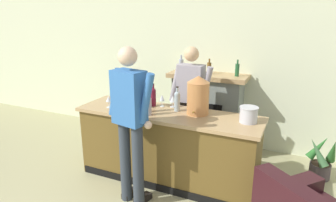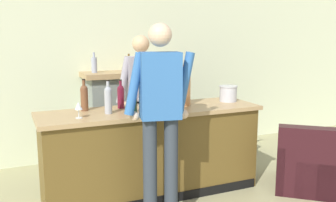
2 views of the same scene
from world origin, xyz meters
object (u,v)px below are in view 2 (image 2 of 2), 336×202
(fireplace_stone, at_px, (129,114))
(wine_glass_back_row, at_px, (131,97))
(potted_plant_corner, at_px, (246,133))
(person_customer, at_px, (160,115))
(wine_bottle_port_short, at_px, (133,98))
(wine_glass_front_right, at_px, (142,96))
(wine_bottle_burgundy_dark, at_px, (108,99))
(wine_bottle_riesling_slim, at_px, (143,100))
(person_bartender, at_px, (142,99))
(wine_bottle_cabernet_heavy, at_px, (121,95))
(wine_bottle_chardonnay_pale, at_px, (84,97))
(wine_glass_front_left, at_px, (79,107))
(armchair_black, at_px, (316,167))
(wine_bottle_rose_blush, at_px, (156,94))
(ice_bucket_steel, at_px, (228,94))
(copper_dispenser, at_px, (179,83))

(fireplace_stone, xyz_separation_m, wine_glass_back_row, (-0.31, -1.08, 0.44))
(potted_plant_corner, bearing_deg, person_customer, -143.10)
(fireplace_stone, height_order, potted_plant_corner, fireplace_stone)
(wine_bottle_port_short, height_order, wine_glass_front_right, wine_bottle_port_short)
(wine_bottle_burgundy_dark, distance_m, wine_bottle_riesling_slim, 0.35)
(person_bartender, distance_m, wine_bottle_cabernet_heavy, 0.58)
(person_bartender, height_order, wine_bottle_burgundy_dark, person_bartender)
(wine_bottle_riesling_slim, bearing_deg, wine_bottle_chardonnay_pale, 143.07)
(fireplace_stone, height_order, wine_bottle_cabernet_heavy, fireplace_stone)
(wine_bottle_riesling_slim, relative_size, wine_glass_back_row, 1.83)
(fireplace_stone, relative_size, person_bartender, 0.87)
(person_customer, distance_m, wine_glass_front_left, 0.82)
(person_bartender, bearing_deg, armchair_black, -37.06)
(wine_bottle_cabernet_heavy, height_order, wine_glass_front_left, wine_bottle_cabernet_heavy)
(wine_bottle_chardonnay_pale, height_order, wine_glass_front_right, wine_bottle_chardonnay_pale)
(wine_bottle_burgundy_dark, height_order, wine_glass_back_row, wine_bottle_burgundy_dark)
(wine_bottle_burgundy_dark, distance_m, wine_bottle_rose_blush, 0.60)
(ice_bucket_steel, bearing_deg, armchair_black, -44.37)
(person_bartender, bearing_deg, potted_plant_corner, 10.15)
(copper_dispenser, bearing_deg, wine_glass_front_right, 162.10)
(person_customer, relative_size, wine_bottle_burgundy_dark, 5.39)
(armchair_black, bearing_deg, person_bartender, 142.94)
(wine_bottle_port_short, relative_size, wine_bottle_rose_blush, 1.03)
(wine_bottle_chardonnay_pale, xyz_separation_m, wine_bottle_cabernet_heavy, (0.39, -0.02, -0.01))
(copper_dispenser, bearing_deg, person_customer, -125.63)
(fireplace_stone, height_order, wine_glass_front_right, fireplace_stone)
(potted_plant_corner, relative_size, wine_glass_front_right, 3.93)
(fireplace_stone, bearing_deg, wine_glass_back_row, -106.17)
(wine_bottle_chardonnay_pale, relative_size, wine_bottle_rose_blush, 1.04)
(potted_plant_corner, distance_m, ice_bucket_steel, 1.47)
(wine_bottle_riesling_slim, height_order, wine_glass_front_right, wine_bottle_riesling_slim)
(person_bartender, height_order, wine_bottle_rose_blush, person_bartender)
(fireplace_stone, distance_m, armchair_black, 2.56)
(wine_bottle_chardonnay_pale, bearing_deg, wine_glass_back_row, 0.24)
(wine_bottle_burgundy_dark, height_order, wine_bottle_cabernet_heavy, wine_bottle_burgundy_dark)
(fireplace_stone, relative_size, wine_glass_back_row, 9.20)
(fireplace_stone, xyz_separation_m, copper_dispenser, (0.23, -1.17, 0.58))
(wine_bottle_port_short, bearing_deg, copper_dispenser, 17.53)
(person_customer, relative_size, wine_glass_back_row, 11.24)
(wine_glass_front_left, bearing_deg, wine_bottle_port_short, 5.79)
(armchair_black, bearing_deg, wine_bottle_cabernet_heavy, 157.72)
(wine_glass_back_row, height_order, wine_glass_front_right, wine_glass_back_row)
(ice_bucket_steel, distance_m, wine_glass_front_right, 1.06)
(wine_bottle_chardonnay_pale, bearing_deg, wine_bottle_burgundy_dark, -51.88)
(person_bartender, height_order, wine_glass_back_row, person_bartender)
(wine_glass_back_row, bearing_deg, wine_glass_front_right, 15.38)
(person_customer, relative_size, person_bartender, 1.06)
(ice_bucket_steel, height_order, wine_bottle_chardonnay_pale, wine_bottle_chardonnay_pale)
(wine_bottle_chardonnay_pale, relative_size, wine_bottle_port_short, 1.00)
(copper_dispenser, relative_size, wine_bottle_port_short, 1.46)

